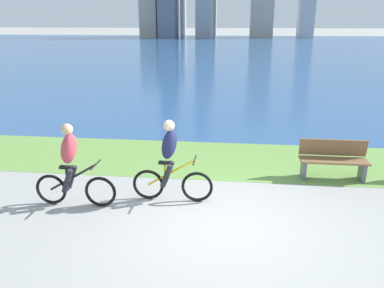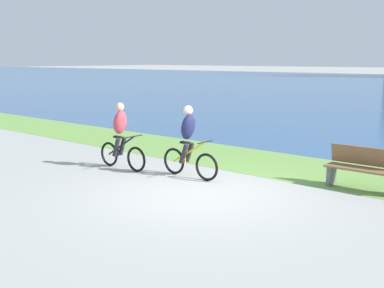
% 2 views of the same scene
% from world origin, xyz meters
% --- Properties ---
extents(ground_plane, '(300.00, 300.00, 0.00)m').
position_xyz_m(ground_plane, '(0.00, 0.00, 0.00)').
color(ground_plane, '#9E9E99').
extents(grass_strip_bayside, '(120.00, 2.82, 0.01)m').
position_xyz_m(grass_strip_bayside, '(0.00, 3.37, 0.00)').
color(grass_strip_bayside, '#6B9947').
rests_on(grass_strip_bayside, ground).
extents(cyclist_lead, '(1.63, 0.52, 1.67)m').
position_xyz_m(cyclist_lead, '(-1.07, 0.89, 0.83)').
color(cyclist_lead, black).
rests_on(cyclist_lead, ground).
extents(cyclist_trailing, '(1.63, 0.52, 1.66)m').
position_xyz_m(cyclist_trailing, '(-2.91, 0.46, 0.83)').
color(cyclist_trailing, black).
rests_on(cyclist_trailing, ground).
extents(bench_far_along_path, '(1.50, 0.47, 0.90)m').
position_xyz_m(bench_far_along_path, '(2.43, 2.42, 0.45)').
color(bench_far_along_path, brown).
rests_on(bench_far_along_path, ground).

